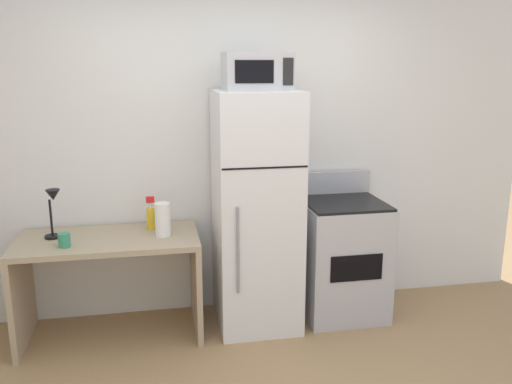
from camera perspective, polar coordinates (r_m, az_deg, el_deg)
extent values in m
cube|color=white|center=(4.20, -2.83, 4.70)|extent=(5.00, 0.10, 2.60)
cube|color=tan|center=(3.93, -15.58, -4.98)|extent=(1.27, 0.64, 0.04)
cube|color=tan|center=(4.16, -23.85, -10.16)|extent=(0.04, 0.64, 0.71)
cube|color=tan|center=(4.05, -6.43, -9.64)|extent=(0.04, 0.64, 0.71)
cylinder|color=black|center=(4.03, -20.95, -4.48)|extent=(0.11, 0.11, 0.02)
cylinder|color=black|center=(4.00, -21.12, -2.58)|extent=(0.02, 0.02, 0.26)
cone|color=black|center=(3.93, -20.94, -0.30)|extent=(0.10, 0.10, 0.08)
cylinder|color=white|center=(3.84, -9.96, -2.92)|extent=(0.11, 0.11, 0.24)
cylinder|color=#338C66|center=(3.80, -19.86, -4.87)|extent=(0.08, 0.08, 0.09)
cylinder|color=yellow|center=(4.03, -11.19, -2.80)|extent=(0.06, 0.06, 0.16)
cylinder|color=white|center=(4.00, -11.26, -1.39)|extent=(0.02, 0.02, 0.04)
cube|color=red|center=(3.98, -11.28, -0.80)|extent=(0.06, 0.03, 0.04)
cube|color=white|center=(3.94, 0.03, -2.09)|extent=(0.60, 0.63, 1.77)
cube|color=black|center=(3.55, 1.01, 2.60)|extent=(0.59, 0.00, 0.01)
cylinder|color=gray|center=(3.65, -1.94, -6.30)|extent=(0.02, 0.02, 0.62)
cube|color=#B7B7BC|center=(3.77, 0.09, 12.81)|extent=(0.46, 0.34, 0.26)
cube|color=black|center=(3.59, -0.17, 12.77)|extent=(0.26, 0.01, 0.15)
cube|color=black|center=(3.64, 3.48, 12.76)|extent=(0.07, 0.01, 0.18)
cube|color=#B7B7BC|center=(4.27, 9.21, -7.14)|extent=(0.62, 0.60, 0.90)
cube|color=black|center=(4.13, 9.45, -1.15)|extent=(0.60, 0.58, 0.02)
cube|color=#B7B7BC|center=(4.36, 8.24, 1.03)|extent=(0.62, 0.04, 0.18)
cube|color=black|center=(3.99, 10.74, -8.02)|extent=(0.40, 0.01, 0.20)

